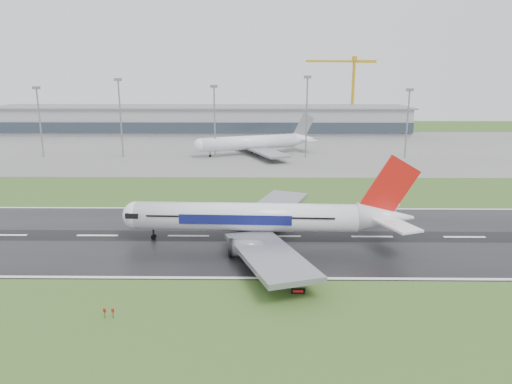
{
  "coord_description": "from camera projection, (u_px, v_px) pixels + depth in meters",
  "views": [
    {
      "loc": [
        35.98,
        -97.68,
        34.53
      ],
      "look_at": [
        34.61,
        12.0,
        7.0
      ],
      "focal_mm": 33.23,
      "sensor_mm": 36.0,
      "label": 1
    }
  ],
  "objects": [
    {
      "name": "runway",
      "position": [
        97.0,
        236.0,
        103.56
      ],
      "size": [
        400.0,
        45.0,
        0.1
      ],
      "primitive_type": "cube",
      "color": "black",
      "rests_on": "ground"
    },
    {
      "name": "floodmast_3",
      "position": [
        215.0,
        123.0,
        196.85
      ],
      "size": [
        0.64,
        0.64,
        28.82
      ],
      "primitive_type": "cylinder",
      "color": "gray",
      "rests_on": "ground"
    },
    {
      "name": "floodmast_4",
      "position": [
        306.0,
        119.0,
        195.94
      ],
      "size": [
        0.64,
        0.64,
        32.51
      ],
      "primitive_type": "cylinder",
      "color": "gray",
      "rests_on": "ground"
    },
    {
      "name": "main_airliner",
      "position": [
        266.0,
        200.0,
        97.85
      ],
      "size": [
        62.75,
        59.97,
        17.89
      ],
      "primitive_type": null,
      "rotation": [
        0.0,
        0.0,
        -0.04
      ],
      "color": "white",
      "rests_on": "runway"
    },
    {
      "name": "parked_airliner",
      "position": [
        254.0,
        135.0,
        205.95
      ],
      "size": [
        73.25,
        71.12,
        16.76
      ],
      "primitive_type": null,
      "rotation": [
        0.0,
        0.0,
        0.39
      ],
      "color": "white",
      "rests_on": "apron"
    },
    {
      "name": "terminal",
      "position": [
        201.0,
        120.0,
        281.17
      ],
      "size": [
        240.0,
        36.0,
        15.0
      ],
      "primitive_type": "cube",
      "color": "gray",
      "rests_on": "ground"
    },
    {
      "name": "floodmast_1",
      "position": [
        40.0,
        124.0,
        197.81
      ],
      "size": [
        0.64,
        0.64,
        28.2
      ],
      "primitive_type": "cylinder",
      "color": "gray",
      "rests_on": "ground"
    },
    {
      "name": "floodmast_2",
      "position": [
        121.0,
        120.0,
        197.0
      ],
      "size": [
        0.64,
        0.64,
        31.48
      ],
      "primitive_type": "cylinder",
      "color": "gray",
      "rests_on": "ground"
    },
    {
      "name": "runway_sign",
      "position": [
        298.0,
        291.0,
        75.99
      ],
      "size": [
        2.31,
        0.63,
        1.04
      ],
      "primitive_type": null,
      "rotation": [
        0.0,
        0.0,
        -0.17
      ],
      "color": "black",
      "rests_on": "ground"
    },
    {
      "name": "tower_crane",
      "position": [
        353.0,
        94.0,
        291.0
      ],
      "size": [
        44.35,
        13.68,
        44.56
      ],
      "primitive_type": null,
      "rotation": [
        0.0,
        0.0,
        0.25
      ],
      "color": "#BE8F13",
      "rests_on": "ground"
    },
    {
      "name": "ground",
      "position": [
        97.0,
        236.0,
        103.57
      ],
      "size": [
        520.0,
        520.0,
        0.0
      ],
      "primitive_type": "plane",
      "color": "#32531E",
      "rests_on": "ground"
    },
    {
      "name": "floodmast_5",
      "position": [
        407.0,
        125.0,
        196.05
      ],
      "size": [
        0.64,
        0.64,
        27.43
      ],
      "primitive_type": "cylinder",
      "color": "gray",
      "rests_on": "ground"
    },
    {
      "name": "apron",
      "position": [
        186.0,
        148.0,
        224.79
      ],
      "size": [
        400.0,
        130.0,
        0.08
      ],
      "primitive_type": "cube",
      "color": "slate",
      "rests_on": "ground"
    }
  ]
}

